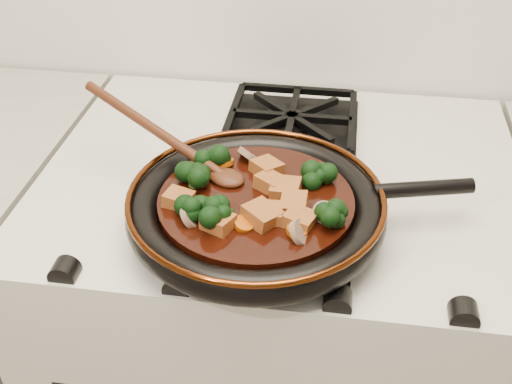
# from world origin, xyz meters

# --- Properties ---
(stove) EXTENTS (0.76, 0.60, 0.90)m
(stove) POSITION_xyz_m (0.00, 1.69, 0.45)
(stove) COLOR beige
(stove) RESTS_ON ground
(burner_grate_front) EXTENTS (0.23, 0.23, 0.03)m
(burner_grate_front) POSITION_xyz_m (0.00, 1.55, 0.91)
(burner_grate_front) COLOR black
(burner_grate_front) RESTS_ON stove
(burner_grate_back) EXTENTS (0.23, 0.23, 0.03)m
(burner_grate_back) POSITION_xyz_m (0.00, 1.83, 0.91)
(burner_grate_back) COLOR black
(burner_grate_back) RESTS_ON stove
(skillet) EXTENTS (0.47, 0.35, 0.05)m
(skillet) POSITION_xyz_m (-0.02, 1.53, 0.94)
(skillet) COLOR black
(skillet) RESTS_ON burner_grate_front
(braising_sauce) EXTENTS (0.27, 0.27, 0.02)m
(braising_sauce) POSITION_xyz_m (-0.02, 1.53, 0.95)
(braising_sauce) COLOR black
(braising_sauce) RESTS_ON skillet
(tofu_cube_0) EXTENTS (0.04, 0.04, 0.02)m
(tofu_cube_0) POSITION_xyz_m (-0.12, 1.51, 0.97)
(tofu_cube_0) COLOR brown
(tofu_cube_0) RESTS_ON braising_sauce
(tofu_cube_1) EXTENTS (0.05, 0.05, 0.02)m
(tofu_cube_1) POSITION_xyz_m (-0.01, 1.60, 0.97)
(tofu_cube_1) COLOR brown
(tofu_cube_1) RESTS_ON braising_sauce
(tofu_cube_2) EXTENTS (0.04, 0.04, 0.02)m
(tofu_cube_2) POSITION_xyz_m (0.02, 1.55, 0.97)
(tofu_cube_2) COLOR brown
(tofu_cube_2) RESTS_ON braising_sauce
(tofu_cube_3) EXTENTS (0.05, 0.05, 0.03)m
(tofu_cube_3) POSITION_xyz_m (-0.00, 1.56, 0.97)
(tofu_cube_3) COLOR brown
(tofu_cube_3) RESTS_ON braising_sauce
(tofu_cube_4) EXTENTS (0.04, 0.04, 0.03)m
(tofu_cube_4) POSITION_xyz_m (0.03, 1.52, 0.97)
(tofu_cube_4) COLOR brown
(tofu_cube_4) RESTS_ON braising_sauce
(tofu_cube_5) EXTENTS (0.05, 0.05, 0.02)m
(tofu_cube_5) POSITION_xyz_m (-0.06, 1.46, 0.97)
(tofu_cube_5) COLOR brown
(tofu_cube_5) RESTS_ON braising_sauce
(tofu_cube_6) EXTENTS (0.05, 0.05, 0.02)m
(tofu_cube_6) POSITION_xyz_m (0.04, 1.49, 0.97)
(tofu_cube_6) COLOR brown
(tofu_cube_6) RESTS_ON braising_sauce
(tofu_cube_7) EXTENTS (0.04, 0.04, 0.02)m
(tofu_cube_7) POSITION_xyz_m (0.00, 1.49, 0.97)
(tofu_cube_7) COLOR brown
(tofu_cube_7) RESTS_ON braising_sauce
(tofu_cube_8) EXTENTS (0.06, 0.06, 0.03)m
(tofu_cube_8) POSITION_xyz_m (-0.00, 1.49, 0.97)
(tofu_cube_8) COLOR brown
(tofu_cube_8) RESTS_ON braising_sauce
(broccoli_floret_0) EXTENTS (0.06, 0.06, 0.05)m
(broccoli_floret_0) POSITION_xyz_m (-0.09, 1.60, 0.97)
(broccoli_floret_0) COLOR black
(broccoli_floret_0) RESTS_ON braising_sauce
(broccoli_floret_1) EXTENTS (0.06, 0.06, 0.06)m
(broccoli_floret_1) POSITION_xyz_m (0.08, 1.49, 0.97)
(broccoli_floret_1) COLOR black
(broccoli_floret_1) RESTS_ON braising_sauce
(broccoli_floret_2) EXTENTS (0.07, 0.08, 0.08)m
(broccoli_floret_2) POSITION_xyz_m (-0.11, 1.55, 0.97)
(broccoli_floret_2) COLOR black
(broccoli_floret_2) RESTS_ON braising_sauce
(broccoli_floret_3) EXTENTS (0.08, 0.08, 0.06)m
(broccoli_floret_3) POSITION_xyz_m (-0.06, 1.47, 0.97)
(broccoli_floret_3) COLOR black
(broccoli_floret_3) RESTS_ON braising_sauce
(broccoli_floret_4) EXTENTS (0.09, 0.09, 0.07)m
(broccoli_floret_4) POSITION_xyz_m (-0.09, 1.48, 0.97)
(broccoli_floret_4) COLOR black
(broccoli_floret_4) RESTS_ON braising_sauce
(broccoli_floret_5) EXTENTS (0.09, 0.09, 0.07)m
(broccoli_floret_5) POSITION_xyz_m (0.06, 1.58, 0.97)
(broccoli_floret_5) COLOR black
(broccoli_floret_5) RESTS_ON braising_sauce
(broccoli_floret_6) EXTENTS (0.09, 0.08, 0.06)m
(broccoli_floret_6) POSITION_xyz_m (-0.06, 1.49, 0.97)
(broccoli_floret_6) COLOR black
(broccoli_floret_6) RESTS_ON braising_sauce
(carrot_coin_0) EXTENTS (0.03, 0.03, 0.01)m
(carrot_coin_0) POSITION_xyz_m (0.04, 1.47, 0.96)
(carrot_coin_0) COLOR #A74404
(carrot_coin_0) RESTS_ON braising_sauce
(carrot_coin_1) EXTENTS (0.03, 0.03, 0.02)m
(carrot_coin_1) POSITION_xyz_m (-0.03, 1.47, 0.96)
(carrot_coin_1) COLOR #A74404
(carrot_coin_1) RESTS_ON braising_sauce
(carrot_coin_2) EXTENTS (0.03, 0.03, 0.02)m
(carrot_coin_2) POSITION_xyz_m (0.00, 1.56, 0.96)
(carrot_coin_2) COLOR #A74404
(carrot_coin_2) RESTS_ON braising_sauce
(carrot_coin_3) EXTENTS (0.03, 0.03, 0.02)m
(carrot_coin_3) POSITION_xyz_m (-0.08, 1.61, 0.96)
(carrot_coin_3) COLOR #A74404
(carrot_coin_3) RESTS_ON braising_sauce
(mushroom_slice_0) EXTENTS (0.03, 0.04, 0.03)m
(mushroom_slice_0) POSITION_xyz_m (-0.10, 1.47, 0.97)
(mushroom_slice_0) COLOR #7F6049
(mushroom_slice_0) RESTS_ON braising_sauce
(mushroom_slice_1) EXTENTS (0.05, 0.05, 0.02)m
(mushroom_slice_1) POSITION_xyz_m (0.07, 1.51, 0.97)
(mushroom_slice_1) COLOR #7F6049
(mushroom_slice_1) RESTS_ON braising_sauce
(mushroom_slice_2) EXTENTS (0.03, 0.04, 0.03)m
(mushroom_slice_2) POSITION_xyz_m (0.05, 1.46, 0.97)
(mushroom_slice_2) COLOR #7F6049
(mushroom_slice_2) RESTS_ON braising_sauce
(mushroom_slice_3) EXTENTS (0.05, 0.05, 0.03)m
(mushroom_slice_3) POSITION_xyz_m (-0.04, 1.63, 0.97)
(mushroom_slice_3) COLOR #7F6049
(mushroom_slice_3) RESTS_ON braising_sauce
(wooden_spoon) EXTENTS (0.16, 0.10, 0.27)m
(wooden_spoon) POSITION_xyz_m (-0.14, 1.61, 0.98)
(wooden_spoon) COLOR #401C0D
(wooden_spoon) RESTS_ON braising_sauce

